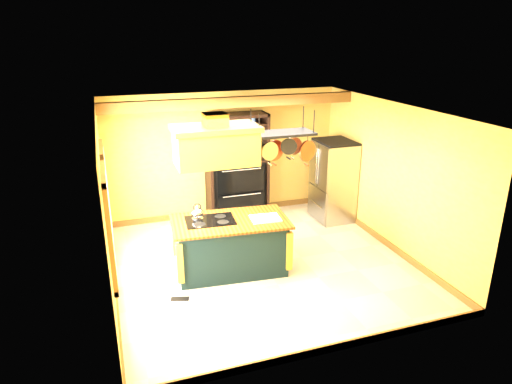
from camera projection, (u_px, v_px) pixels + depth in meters
floor at (262, 264)px, 8.03m from camera, size 5.00×5.00×0.00m
ceiling at (263, 110)px, 7.13m from camera, size 5.00×5.00×0.00m
wall_back at (224, 155)px, 9.81m from camera, size 5.00×0.02×2.70m
wall_front at (334, 259)px, 5.35m from camera, size 5.00×0.02×2.70m
wall_left at (106, 209)px, 6.83m from camera, size 0.02×5.00×2.70m
wall_right at (391, 177)px, 8.34m from camera, size 0.02×5.00×2.70m
ceiling_beam at (233, 102)px, 8.68m from camera, size 5.00×0.15×0.20m
window_near at (109, 227)px, 6.11m from camera, size 0.06×1.06×1.56m
window_far at (107, 193)px, 7.35m from camera, size 0.06×1.06×1.56m
kitchen_island at (230, 245)px, 7.69m from camera, size 2.01×1.23×1.11m
range_hood at (216, 144)px, 7.04m from camera, size 1.33×0.75×0.80m
pot_rack at (283, 141)px, 7.39m from camera, size 1.13×0.51×0.86m
refrigerator at (333, 182)px, 9.72m from camera, size 0.73×0.86×1.69m
hutch at (237, 178)px, 9.81m from camera, size 1.29×0.58×2.28m
floor_register at (180, 299)px, 6.98m from camera, size 0.30×0.20×0.01m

